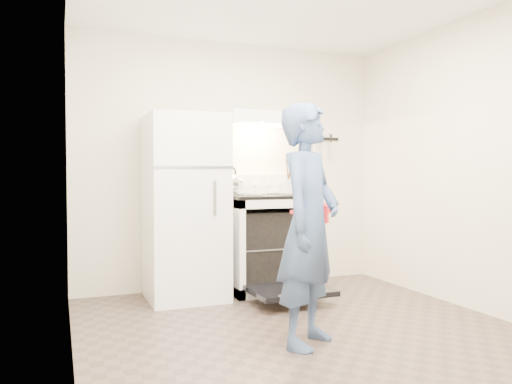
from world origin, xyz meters
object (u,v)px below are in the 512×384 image
Objects in this scene: refrigerator at (185,207)px; person at (309,224)px; tea_kettle at (230,181)px; stove_body at (265,244)px; dutch_oven at (312,214)px.

person is at bearing -72.80° from refrigerator.
refrigerator is 0.63m from tea_kettle.
refrigerator is 1.04× the size of person.
stove_body is at bearing 1.77° from refrigerator.
tea_kettle is at bearing 142.40° from stove_body.
tea_kettle is at bearing 48.88° from person.
tea_kettle reaches higher than dutch_oven.
stove_body is at bearing -37.60° from tea_kettle.
tea_kettle is (0.52, 0.24, 0.24)m from refrigerator.
stove_body is 3.21× the size of tea_kettle.
refrigerator reaches higher than dutch_oven.
refrigerator reaches higher than person.
person is at bearing -101.84° from stove_body.
refrigerator is at bearing -154.95° from tea_kettle.
stove_body is at bearing 83.37° from dutch_oven.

